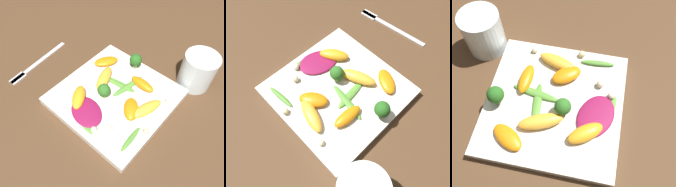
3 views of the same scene
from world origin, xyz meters
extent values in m
plane|color=#4C331E|center=(0.00, 0.00, 0.00)|extent=(2.40, 2.40, 0.00)
cube|color=silver|center=(0.00, 0.00, 0.01)|extent=(0.25, 0.25, 0.02)
cylinder|color=silver|center=(-0.12, -0.17, 0.04)|extent=(0.08, 0.08, 0.09)
cube|color=silver|center=(0.24, 0.04, 0.00)|extent=(0.03, 0.19, 0.01)
cube|color=silver|center=(0.23, 0.12, 0.00)|extent=(0.02, 0.04, 0.01)
ellipsoid|color=maroon|center=(0.01, 0.08, 0.02)|extent=(0.10, 0.09, 0.01)
ellipsoid|color=#FCAD33|center=(-0.08, -0.01, 0.03)|extent=(0.05, 0.08, 0.02)
ellipsoid|color=orange|center=(-0.03, -0.06, 0.03)|extent=(0.07, 0.03, 0.02)
ellipsoid|color=orange|center=(-0.06, 0.01, 0.03)|extent=(0.06, 0.07, 0.02)
ellipsoid|color=orange|center=(0.09, -0.06, 0.03)|extent=(0.06, 0.07, 0.01)
ellipsoid|color=orange|center=(0.05, 0.07, 0.03)|extent=(0.06, 0.07, 0.02)
ellipsoid|color=#FCAD33|center=(0.05, -0.01, 0.03)|extent=(0.06, 0.08, 0.02)
cylinder|color=#84AD5B|center=(0.02, -0.10, 0.03)|extent=(0.01, 0.01, 0.02)
sphere|color=#26601E|center=(0.02, -0.10, 0.05)|extent=(0.03, 0.03, 0.03)
cylinder|color=#84AD5B|center=(0.02, 0.02, 0.03)|extent=(0.02, 0.02, 0.01)
sphere|color=#2D6B23|center=(0.02, 0.02, 0.04)|extent=(0.03, 0.03, 0.03)
ellipsoid|color=#518E33|center=(-0.01, -0.04, 0.02)|extent=(0.03, 0.09, 0.01)
ellipsoid|color=#518E33|center=(0.00, 0.10, 0.02)|extent=(0.07, 0.03, 0.00)
ellipsoid|color=#518E33|center=(0.01, -0.03, 0.02)|extent=(0.09, 0.03, 0.01)
ellipsoid|color=#518E33|center=(-0.10, 0.07, 0.02)|extent=(0.02, 0.07, 0.01)
sphere|color=beige|center=(-0.03, 0.10, 0.03)|extent=(0.01, 0.01, 0.01)
sphere|color=beige|center=(-0.05, 0.08, 0.03)|extent=(0.01, 0.01, 0.01)
sphere|color=beige|center=(-0.11, 0.03, 0.03)|extent=(0.01, 0.01, 0.01)
sphere|color=beige|center=(-0.11, -0.06, 0.03)|extent=(0.01, 0.01, 0.01)
camera|label=1|loc=(-0.20, 0.24, 0.43)|focal=35.00mm
camera|label=2|loc=(-0.16, -0.17, 0.42)|focal=35.00mm
camera|label=3|loc=(0.21, 0.06, 0.46)|focal=42.00mm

